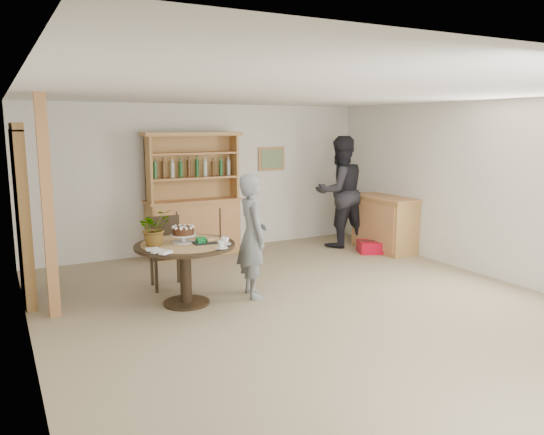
{
  "coord_description": "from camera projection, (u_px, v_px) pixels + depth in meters",
  "views": [
    {
      "loc": [
        -3.22,
        -5.06,
        2.15
      ],
      "look_at": [
        -0.27,
        0.5,
        1.05
      ],
      "focal_mm": 35.0,
      "sensor_mm": 36.0,
      "label": 1
    }
  ],
  "objects": [
    {
      "name": "ground",
      "position": [
        312.0,
        309.0,
        6.26
      ],
      "size": [
        7.0,
        7.0,
        0.0
      ],
      "primitive_type": "plane",
      "color": "tan",
      "rests_on": "ground"
    },
    {
      "name": "room_shell",
      "position": [
        313.0,
        162.0,
        5.97
      ],
      "size": [
        6.04,
        7.04,
        2.52
      ],
      "color": "white",
      "rests_on": "ground"
    },
    {
      "name": "doorway",
      "position": [
        21.0,
        212.0,
        6.46
      ],
      "size": [
        0.13,
        1.1,
        2.18
      ],
      "color": "black",
      "rests_on": "ground"
    },
    {
      "name": "pine_post",
      "position": [
        48.0,
        208.0,
        5.84
      ],
      "size": [
        0.12,
        0.12,
        2.5
      ],
      "primitive_type": "cube",
      "color": "tan",
      "rests_on": "ground"
    },
    {
      "name": "hutch",
      "position": [
        193.0,
        214.0,
        8.82
      ],
      "size": [
        1.62,
        0.54,
        2.04
      ],
      "color": "#B2894B",
      "rests_on": "ground"
    },
    {
      "name": "sideboard",
      "position": [
        384.0,
        223.0,
        9.18
      ],
      "size": [
        0.54,
        1.26,
        0.94
      ],
      "color": "#B2894B",
      "rests_on": "ground"
    },
    {
      "name": "dining_table",
      "position": [
        185.0,
        256.0,
        6.36
      ],
      "size": [
        1.2,
        1.2,
        0.76
      ],
      "color": "black",
      "rests_on": "ground"
    },
    {
      "name": "dining_chair",
      "position": [
        166.0,
        247.0,
        7.09
      ],
      "size": [
        0.46,
        0.46,
        0.95
      ],
      "rotation": [
        0.0,
        0.0,
        -0.11
      ],
      "color": "black",
      "rests_on": "ground"
    },
    {
      "name": "birthday_cake",
      "position": [
        183.0,
        232.0,
        6.35
      ],
      "size": [
        0.3,
        0.3,
        0.2
      ],
      "color": "white",
      "rests_on": "dining_table"
    },
    {
      "name": "flower_vase",
      "position": [
        154.0,
        228.0,
        6.18
      ],
      "size": [
        0.47,
        0.44,
        0.42
      ],
      "primitive_type": "imported",
      "rotation": [
        0.0,
        0.0,
        0.35
      ],
      "color": "#3F7233",
      "rests_on": "dining_table"
    },
    {
      "name": "gift_tray",
      "position": [
        205.0,
        241.0,
        6.32
      ],
      "size": [
        0.3,
        0.2,
        0.08
      ],
      "color": "black",
      "rests_on": "dining_table"
    },
    {
      "name": "coffee_cup_a",
      "position": [
        225.0,
        241.0,
        6.27
      ],
      "size": [
        0.15,
        0.15,
        0.09
      ],
      "color": "silver",
      "rests_on": "dining_table"
    },
    {
      "name": "coffee_cup_b",
      "position": [
        221.0,
        245.0,
        6.06
      ],
      "size": [
        0.15,
        0.15,
        0.08
      ],
      "color": "silver",
      "rests_on": "dining_table"
    },
    {
      "name": "napkins",
      "position": [
        159.0,
        251.0,
        5.87
      ],
      "size": [
        0.24,
        0.33,
        0.03
      ],
      "color": "white",
      "rests_on": "dining_table"
    },
    {
      "name": "teen_boy",
      "position": [
        252.0,
        236.0,
        6.63
      ],
      "size": [
        0.46,
        0.62,
        1.56
      ],
      "primitive_type": "imported",
      "rotation": [
        0.0,
        0.0,
        1.42
      ],
      "color": "slate",
      "rests_on": "ground"
    },
    {
      "name": "adult_person",
      "position": [
        340.0,
        192.0,
        9.4
      ],
      "size": [
        0.97,
        0.76,
        1.97
      ],
      "primitive_type": "imported",
      "rotation": [
        0.0,
        0.0,
        3.13
      ],
      "color": "black",
      "rests_on": "ground"
    },
    {
      "name": "red_suitcase",
      "position": [
        376.0,
        247.0,
        9.06
      ],
      "size": [
        0.71,
        0.61,
        0.21
      ],
      "rotation": [
        0.0,
        0.0,
        -0.42
      ],
      "color": "red",
      "rests_on": "ground"
    }
  ]
}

